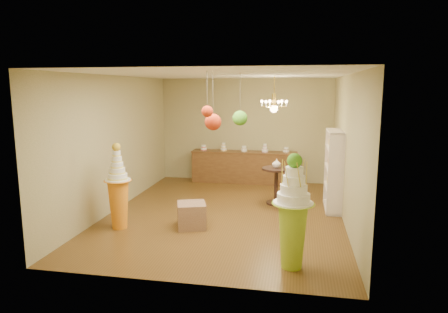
% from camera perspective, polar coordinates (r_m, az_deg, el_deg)
% --- Properties ---
extents(floor, '(6.50, 6.50, 0.00)m').
position_cam_1_polar(floor, '(8.88, 0.20, -8.12)').
color(floor, '#573A17').
rests_on(floor, ground).
extents(ceiling, '(6.50, 6.50, 0.00)m').
position_cam_1_polar(ceiling, '(8.46, 0.22, 11.61)').
color(ceiling, silver).
rests_on(ceiling, ground).
extents(wall_back, '(5.00, 0.04, 3.00)m').
position_cam_1_polar(wall_back, '(11.73, 3.09, 3.74)').
color(wall_back, tan).
rests_on(wall_back, ground).
extents(wall_front, '(5.00, 0.04, 3.00)m').
position_cam_1_polar(wall_front, '(5.43, -6.02, -3.35)').
color(wall_front, tan).
rests_on(wall_front, ground).
extents(wall_left, '(0.04, 6.50, 3.00)m').
position_cam_1_polar(wall_left, '(9.32, -15.09, 1.86)').
color(wall_left, tan).
rests_on(wall_left, ground).
extents(wall_right, '(0.04, 6.50, 3.00)m').
position_cam_1_polar(wall_right, '(8.46, 17.11, 0.99)').
color(wall_right, tan).
rests_on(wall_right, ground).
extents(pedestal_green, '(0.75, 0.75, 1.78)m').
position_cam_1_polar(pedestal_green, '(6.18, 9.80, -8.93)').
color(pedestal_green, '#9BC12A').
rests_on(pedestal_green, floor).
extents(pedestal_orange, '(0.61, 0.61, 1.70)m').
position_cam_1_polar(pedestal_orange, '(8.08, -14.83, -5.52)').
color(pedestal_orange, orange).
rests_on(pedestal_orange, floor).
extents(burlap_riser, '(0.69, 0.69, 0.50)m').
position_cam_1_polar(burlap_riser, '(7.99, -4.66, -8.36)').
color(burlap_riser, '#846148').
rests_on(burlap_riser, floor).
extents(sideboard, '(3.04, 0.54, 1.16)m').
position_cam_1_polar(sideboard, '(11.61, 2.86, -1.43)').
color(sideboard, brown).
rests_on(sideboard, floor).
extents(shelving_unit, '(0.33, 1.20, 1.80)m').
position_cam_1_polar(shelving_unit, '(9.33, 15.40, -1.88)').
color(shelving_unit, silver).
rests_on(shelving_unit, floor).
extents(round_table, '(0.88, 0.88, 0.87)m').
position_cam_1_polar(round_table, '(9.53, 7.46, -3.44)').
color(round_table, black).
rests_on(round_table, floor).
extents(vase, '(0.27, 0.27, 0.22)m').
position_cam_1_polar(vase, '(9.45, 7.52, -0.97)').
color(vase, silver).
rests_on(vase, round_table).
extents(pom_red_left, '(0.29, 0.29, 0.99)m').
position_cam_1_polar(pom_red_left, '(6.88, -1.58, 4.96)').
color(pom_red_left, '#3C372B').
rests_on(pom_red_left, ceiling).
extents(pom_green_mid, '(0.27, 0.27, 0.95)m').
position_cam_1_polar(pom_green_mid, '(7.29, 2.29, 5.51)').
color(pom_green_mid, '#3C372B').
rests_on(pom_green_mid, ceiling).
extents(pom_red_right, '(0.19, 0.19, 0.75)m').
position_cam_1_polar(pom_red_right, '(6.58, -2.41, 6.47)').
color(pom_red_right, '#3C372B').
rests_on(pom_red_right, ceiling).
extents(chandelier, '(0.72, 0.72, 0.85)m').
position_cam_1_polar(chandelier, '(9.41, 7.14, 7.09)').
color(chandelier, '#E7C451').
rests_on(chandelier, ceiling).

